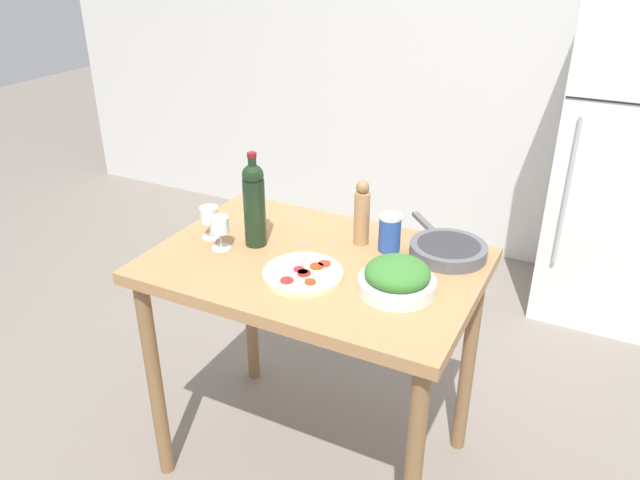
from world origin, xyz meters
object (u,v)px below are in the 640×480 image
object	(u,v)px
pepper_mill	(362,214)
homemade_pizza	(303,274)
wine_glass_near	(220,227)
cast_iron_skillet	(448,249)
wine_glass_far	(210,216)
wine_bottle	(254,203)
salt_canister	(390,233)
salad_bowl	(397,278)
refrigerator	(621,162)

from	to	relation	value
pepper_mill	homemade_pizza	bearing A→B (deg)	-102.41
wine_glass_near	cast_iron_skillet	xyz separation A→B (m)	(0.75, 0.31, -0.06)
wine_glass_near	wine_glass_far	world-z (taller)	same
pepper_mill	wine_bottle	bearing A→B (deg)	-152.03
homemade_pizza	wine_glass_far	bearing A→B (deg)	166.44
wine_bottle	pepper_mill	distance (m)	0.39
salt_canister	homemade_pizza	bearing A→B (deg)	-120.33
wine_bottle	salad_bowl	world-z (taller)	wine_bottle
refrigerator	salad_bowl	size ratio (longest dim) A/B	7.06
homemade_pizza	cast_iron_skillet	distance (m)	0.53
refrigerator	wine_glass_near	distance (m)	2.24
salt_canister	wine_glass_near	bearing A→B (deg)	-154.50
salt_canister	cast_iron_skillet	world-z (taller)	salt_canister
wine_glass_near	pepper_mill	distance (m)	0.51
refrigerator	pepper_mill	distance (m)	1.79
homemade_pizza	salt_canister	size ratio (longest dim) A/B	1.96
wine_glass_far	homemade_pizza	size ratio (longest dim) A/B	0.46
wine_glass_near	wine_glass_far	bearing A→B (deg)	146.39
homemade_pizza	salt_canister	bearing A→B (deg)	59.67
wine_glass_near	salt_canister	xyz separation A→B (m)	(0.55, 0.26, -0.02)
refrigerator	wine_glass_far	xyz separation A→B (m)	(-1.32, -1.81, 0.15)
wine_glass_far	homemade_pizza	distance (m)	0.47
refrigerator	wine_glass_far	bearing A→B (deg)	-126.14
salad_bowl	wine_glass_far	bearing A→B (deg)	175.98
wine_glass_far	pepper_mill	size ratio (longest dim) A/B	0.51
wine_bottle	homemade_pizza	distance (m)	0.34
cast_iron_skillet	pepper_mill	bearing A→B (deg)	-171.65
refrigerator	wine_glass_near	size ratio (longest dim) A/B	14.06
wine_bottle	pepper_mill	size ratio (longest dim) A/B	1.43
pepper_mill	salt_canister	xyz separation A→B (m)	(0.11, -0.01, -0.05)
refrigerator	salt_canister	distance (m)	1.75
salad_bowl	cast_iron_skillet	bearing A→B (deg)	76.39
wine_glass_far	salt_canister	world-z (taller)	salt_canister
wine_glass_near	cast_iron_skillet	bearing A→B (deg)	22.77
wine_glass_far	pepper_mill	world-z (taller)	pepper_mill
wine_glass_near	cast_iron_skillet	distance (m)	0.81
refrigerator	salad_bowl	bearing A→B (deg)	-106.80
pepper_mill	salt_canister	world-z (taller)	pepper_mill
homemade_pizza	salt_canister	xyz separation A→B (m)	(0.18, 0.31, 0.05)
wine_bottle	cast_iron_skillet	distance (m)	0.71
wine_bottle	cast_iron_skillet	bearing A→B (deg)	19.13
refrigerator	pepper_mill	xyz separation A→B (m)	(-0.80, -1.60, 0.18)
refrigerator	cast_iron_skillet	distance (m)	1.63
pepper_mill	salad_bowl	xyz separation A→B (m)	(0.24, -0.27, -0.07)
pepper_mill	cast_iron_skillet	distance (m)	0.33
wine_glass_near	homemade_pizza	bearing A→B (deg)	-8.12
refrigerator	cast_iron_skillet	bearing A→B (deg)	-107.43
salad_bowl	pepper_mill	bearing A→B (deg)	131.97
wine_glass_near	wine_glass_far	distance (m)	0.10
refrigerator	salt_canister	bearing A→B (deg)	-113.23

